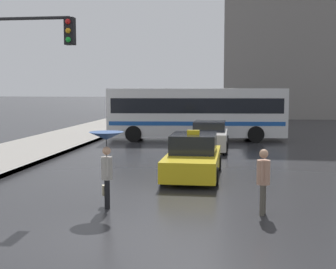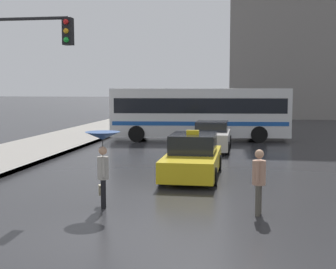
# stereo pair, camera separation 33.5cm
# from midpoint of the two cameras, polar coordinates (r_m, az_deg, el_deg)

# --- Properties ---
(ground_plane) EXTENTS (300.00, 300.00, 0.00)m
(ground_plane) POSITION_cam_midpoint_polar(r_m,az_deg,el_deg) (9.87, -10.00, -13.15)
(ground_plane) COLOR #262628
(taxi) EXTENTS (1.91, 4.69, 1.67)m
(taxi) POSITION_cam_midpoint_polar(r_m,az_deg,el_deg) (16.84, 3.61, -2.81)
(taxi) COLOR gold
(taxi) RESTS_ON ground_plane
(sedan_red) EXTENTS (1.91, 4.64, 1.44)m
(sedan_red) POSITION_cam_midpoint_polar(r_m,az_deg,el_deg) (24.11, 5.76, -0.25)
(sedan_red) COLOR #B7B2AD
(sedan_red) RESTS_ON ground_plane
(city_bus) EXTENTS (10.76, 3.55, 3.13)m
(city_bus) POSITION_cam_midpoint_polar(r_m,az_deg,el_deg) (28.36, 4.21, 2.82)
(city_bus) COLOR silver
(city_bus) RESTS_ON ground_plane
(pedestrian_with_umbrella) EXTENTS (0.92, 0.92, 2.03)m
(pedestrian_with_umbrella) POSITION_cam_midpoint_polar(r_m,az_deg,el_deg) (12.40, -7.20, -1.76)
(pedestrian_with_umbrella) COLOR black
(pedestrian_with_umbrella) RESTS_ON ground_plane
(pedestrian_man) EXTENTS (0.40, 0.49, 1.66)m
(pedestrian_man) POSITION_cam_midpoint_polar(r_m,az_deg,el_deg) (11.92, 11.82, -5.01)
(pedestrian_man) COLOR #4C473D
(pedestrian_man) RESTS_ON ground_plane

